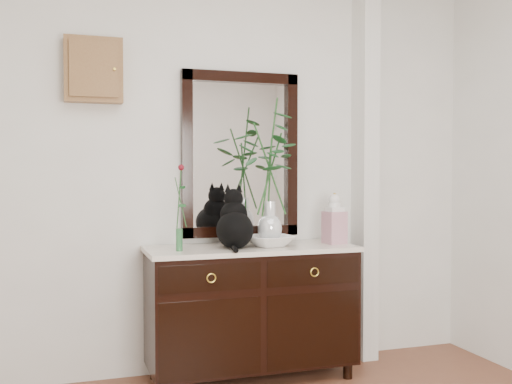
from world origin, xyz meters
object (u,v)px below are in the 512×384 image
object	(u,v)px
cat	(235,218)
lotus_bowl	(270,241)
ginger_jar	(334,218)
sideboard	(251,305)

from	to	relation	value
cat	lotus_bowl	xyz separation A→B (m)	(0.23, -0.00, -0.15)
cat	lotus_bowl	world-z (taller)	cat
cat	lotus_bowl	distance (m)	0.28
lotus_bowl	ginger_jar	distance (m)	0.48
lotus_bowl	ginger_jar	world-z (taller)	ginger_jar
sideboard	cat	size ratio (longest dim) A/B	3.52
sideboard	ginger_jar	xyz separation A→B (m)	(0.57, -0.03, 0.55)
sideboard	lotus_bowl	xyz separation A→B (m)	(0.11, -0.04, 0.41)
cat	ginger_jar	world-z (taller)	cat
sideboard	ginger_jar	bearing A→B (deg)	-2.61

